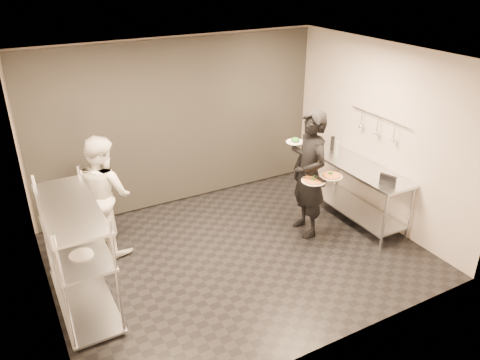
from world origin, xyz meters
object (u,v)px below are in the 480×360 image
chef (104,194)px  pos_monitor (388,180)px  pizza_plate_far (331,176)px  bottle_dark (333,143)px  salad_plate (295,141)px  bottle_clear (333,143)px  bottle_green (337,149)px  waiter (309,175)px  pizza_plate_near (313,180)px  prep_counter (359,184)px  pass_rack (77,251)px

chef → pos_monitor: bearing=-139.9°
pizza_plate_far → bottle_dark: bearing=50.7°
salad_plate → bottle_clear: (1.07, 0.41, -0.38)m
salad_plate → bottle_green: salad_plate is taller
pizza_plate_far → salad_plate: salad_plate is taller
waiter → pizza_plate_far: size_ratio=6.17×
pizza_plate_near → pizza_plate_far: (0.30, -0.03, 0.02)m
chef → pos_monitor: 4.03m
bottle_dark → waiter: bearing=-144.1°
pizza_plate_near → pizza_plate_far: bearing=-6.0°
pos_monitor → bottle_green: size_ratio=0.89×
prep_counter → bottle_clear: size_ratio=8.00×
chef → bottle_dark: bearing=-118.0°
prep_counter → pizza_plate_near: 1.12m
pass_rack → salad_plate: 3.42m
pass_rack → pizza_plate_near: pass_rack is taller
bottle_dark → pizza_plate_near: bearing=-139.0°
salad_plate → bottle_clear: bearing=20.8°
pass_rack → bottle_clear: (4.41, 0.80, 0.26)m
chef → bottle_clear: chef is taller
prep_counter → pizza_plate_near: bearing=-170.7°
pizza_plate_near → bottle_clear: (1.12, 0.97, 0.03)m
pass_rack → bottle_green: size_ratio=5.99×
pizza_plate_near → pizza_plate_far: 0.30m
pass_rack → waiter: waiter is taller
bottle_green → pos_monitor: bearing=-93.2°
chef → bottle_green: chef is taller
pass_rack → pos_monitor: 4.27m
pizza_plate_far → pizza_plate_near: bearing=174.0°
waiter → salad_plate: bearing=-164.6°
bottle_green → bottle_dark: (0.13, 0.28, -0.02)m
pos_monitor → bottle_green: 1.21m
prep_counter → chef: (-3.73, 1.10, 0.24)m
salad_plate → pos_monitor: (0.87, -1.08, -0.40)m
prep_counter → waiter: 1.01m
bottle_green → pass_rack: bearing=-173.1°
bottle_dark → salad_plate: bearing=-159.2°
bottle_green → chef: bearing=171.0°
salad_plate → pos_monitor: 1.45m
bottle_dark → prep_counter: bearing=-95.4°
chef → bottle_clear: 3.82m
salad_plate → bottle_green: (0.94, 0.13, -0.36)m
pizza_plate_near → pizza_plate_far: size_ratio=1.10×
chef → salad_plate: size_ratio=6.34×
pos_monitor → bottle_green: bottle_green is taller
bottle_dark → chef: bearing=175.5°
salad_plate → pos_monitor: bearing=-51.0°
pass_rack → bottle_green: pass_rack is taller
pizza_plate_far → bottle_dark: bottle_dark is taller
chef → bottle_clear: (3.81, -0.30, 0.16)m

